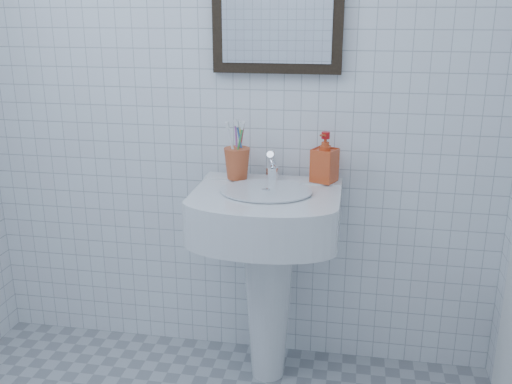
# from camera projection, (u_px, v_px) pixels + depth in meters

# --- Properties ---
(wall_back) EXTENTS (2.20, 0.02, 2.50)m
(wall_back) POSITION_uv_depth(u_px,v_px,m) (233.00, 69.00, 2.26)
(wall_back) COLOR white
(wall_back) RESTS_ON ground
(washbasin) EXTENTS (0.55, 0.40, 0.84)m
(washbasin) POSITION_uv_depth(u_px,v_px,m) (268.00, 253.00, 2.24)
(washbasin) COLOR white
(washbasin) RESTS_ON ground
(faucet) EXTENTS (0.05, 0.11, 0.13)m
(faucet) POSITION_uv_depth(u_px,v_px,m) (272.00, 168.00, 2.23)
(faucet) COLOR white
(faucet) RESTS_ON washbasin
(toothbrush_cup) EXTENTS (0.12, 0.12, 0.12)m
(toothbrush_cup) POSITION_uv_depth(u_px,v_px,m) (237.00, 163.00, 2.25)
(toothbrush_cup) COLOR #C04F29
(toothbrush_cup) RESTS_ON washbasin
(soap_dispenser) EXTENTS (0.12, 0.12, 0.19)m
(soap_dispenser) POSITION_uv_depth(u_px,v_px,m) (325.00, 157.00, 2.20)
(soap_dispenser) COLOR red
(soap_dispenser) RESTS_ON washbasin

